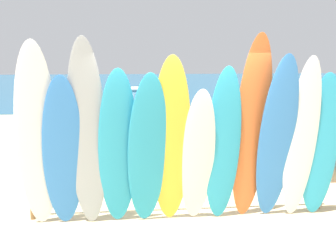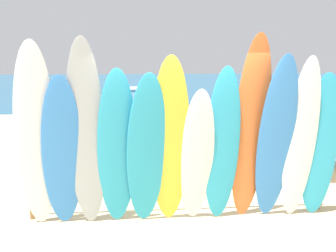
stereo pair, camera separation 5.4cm
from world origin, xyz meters
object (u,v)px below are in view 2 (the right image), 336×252
(distant_boat, at_px, (141,89))
(surfboard_teal_3, at_px, (117,149))
(beach_chair_red, at_px, (324,146))
(beachgoer_photographing, at_px, (169,104))
(beach_umbrella, at_px, (311,88))
(surfboard_white_6, at_px, (197,157))
(surfboard_orange_8, at_px, (251,130))
(surfboard_rack, at_px, (180,182))
(surfboard_yellow_5, at_px, (170,143))
(surfboard_white_10, at_px, (301,140))
(beachgoer_strolling, at_px, (49,108))
(surfboard_teal_7, at_px, (222,146))
(surfboard_grey_2, at_px, (86,135))
(surfboard_teal_4, at_px, (146,151))
(beachgoer_near_rack, at_px, (76,103))
(surfboard_blue_9, at_px, (276,140))
(beachgoer_by_water, at_px, (254,108))
(surfboard_blue_1, at_px, (62,153))
(surfboard_white_0, at_px, (36,137))
(surfboard_teal_11, at_px, (320,146))
(beachgoer_midbeach, at_px, (266,110))

(distant_boat, bearing_deg, surfboard_teal_3, -93.29)
(surfboard_teal_3, height_order, beach_chair_red, surfboard_teal_3)
(beachgoer_photographing, bearing_deg, beach_chair_red, 95.14)
(beach_umbrella, bearing_deg, surfboard_white_6, -138.17)
(surfboard_orange_8, bearing_deg, surfboard_rack, 151.70)
(surfboard_yellow_5, relative_size, surfboard_white_10, 1.02)
(beach_chair_red, bearing_deg, surfboard_rack, -147.24)
(surfboard_rack, distance_m, beachgoer_photographing, 8.17)
(beachgoer_strolling, distance_m, beach_umbrella, 8.21)
(surfboard_orange_8, relative_size, surfboard_white_10, 1.12)
(surfboard_teal_7, height_order, surfboard_orange_8, surfboard_orange_8)
(surfboard_grey_2, distance_m, surfboard_teal_4, 0.87)
(surfboard_white_10, distance_m, beach_umbrella, 2.76)
(surfboard_yellow_5, height_order, beachgoer_photographing, surfboard_yellow_5)
(surfboard_teal_4, relative_size, distant_boat, 0.54)
(surfboard_teal_7, bearing_deg, surfboard_grey_2, 179.91)
(beachgoer_near_rack, bearing_deg, surfboard_orange_8, -71.99)
(beachgoer_strolling, height_order, beach_chair_red, beachgoer_strolling)
(beachgoer_near_rack, bearing_deg, surfboard_blue_9, -70.11)
(surfboard_teal_4, xyz_separation_m, surfboard_yellow_5, (0.34, 0.00, 0.11))
(surfboard_teal_4, relative_size, beachgoer_near_rack, 1.40)
(beachgoer_by_water, bearing_deg, surfboard_teal_7, 83.82)
(surfboard_white_6, bearing_deg, beachgoer_near_rack, 105.18)
(surfboard_orange_8, bearing_deg, distant_boat, 86.35)
(surfboard_blue_1, bearing_deg, surfboard_blue_9, -6.63)
(surfboard_rack, height_order, beachgoer_by_water, beachgoer_by_water)
(surfboard_rack, relative_size, surfboard_white_0, 1.70)
(surfboard_white_0, height_order, beach_umbrella, surfboard_white_0)
(surfboard_teal_4, bearing_deg, beach_umbrella, 30.53)
(surfboard_blue_1, relative_size, surfboard_teal_3, 0.96)
(surfboard_teal_11, xyz_separation_m, beach_umbrella, (0.83, 2.36, 0.70))
(surfboard_grey_2, bearing_deg, surfboard_teal_4, 1.21)
(surfboard_rack, height_order, beachgoer_midbeach, beachgoer_midbeach)
(surfboard_blue_1, xyz_separation_m, beachgoer_by_water, (4.79, 6.81, -0.20))
(surfboard_white_6, relative_size, beachgoer_near_rack, 1.26)
(beachgoer_by_water, bearing_deg, surfboard_rack, 78.25)
(surfboard_teal_3, xyz_separation_m, beachgoer_strolling, (-2.15, 7.94, -0.31))
(surfboard_yellow_5, bearing_deg, surfboard_teal_7, 7.01)
(surfboard_white_0, distance_m, distant_boat, 25.10)
(beachgoer_near_rack, bearing_deg, beachgoer_photographing, -0.17)
(surfboard_grey_2, bearing_deg, surfboard_blue_9, 3.42)
(surfboard_teal_7, relative_size, beach_chair_red, 2.95)
(surfboard_blue_9, xyz_separation_m, surfboard_white_10, (0.38, 0.02, -0.01))
(beachgoer_strolling, xyz_separation_m, beachgoer_photographing, (3.80, 0.67, 0.01))
(beachgoer_strolling, height_order, beachgoer_near_rack, beachgoer_near_rack)
(surfboard_teal_11, bearing_deg, beachgoer_near_rack, 123.26)
(beachgoer_midbeach, bearing_deg, surfboard_rack, -70.45)
(surfboard_white_0, xyz_separation_m, beachgoer_photographing, (2.76, 8.58, -0.48))
(surfboard_blue_9, distance_m, beachgoer_strolling, 9.14)
(surfboard_teal_4, distance_m, beachgoer_photographing, 8.75)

